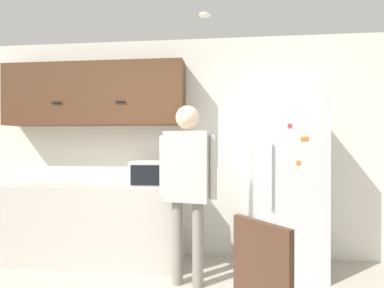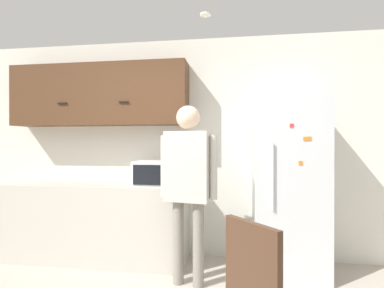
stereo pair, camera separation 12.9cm
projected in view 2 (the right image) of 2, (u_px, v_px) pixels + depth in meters
name	position (u px, v px, depth m)	size (l,w,h in m)	color
back_wall	(187.00, 147.00, 3.78)	(6.00, 0.06, 2.70)	silver
counter	(94.00, 221.00, 3.61)	(2.24, 0.62, 0.91)	#BCB7AD
upper_cabinets	(99.00, 95.00, 3.75)	(2.24, 0.35, 0.76)	#51331E
microwave	(156.00, 173.00, 3.45)	(0.49, 0.38, 0.28)	white
person	(188.00, 175.00, 2.95)	(0.58, 0.30, 1.77)	gray
refrigerator	(288.00, 187.00, 3.24)	(0.74, 0.69, 1.86)	silver
ceiling_light	(205.00, 15.00, 2.97)	(0.11, 0.11, 0.01)	white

